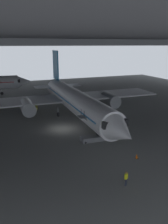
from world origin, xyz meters
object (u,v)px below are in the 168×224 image
Objects in this scene: crew_worker_by_stairs at (99,129)px; boarding_stairs at (94,136)px; crew_worker_near_nose at (126,178)px; traffic_cone_orange at (137,156)px; baggage_tug at (35,108)px; airplane_main at (74,100)px.

boarding_stairs is at bearing -130.15° from crew_worker_by_stairs.
boarding_stairs reaches higher than crew_worker_near_nose.
crew_worker_by_stairs is at bearing 95.50° from traffic_cone_orange.
crew_worker_near_nose is 0.98× the size of crew_worker_by_stairs.
crew_worker_by_stairs is at bearing -68.46° from baggage_tug.
crew_worker_near_nose is (-1.72, -11.51, 0.13)m from boarding_stairs.
crew_worker_by_stairs reaches higher than traffic_cone_orange.
crew_worker_near_nose is at bearing -83.77° from baggage_tug.
crew_worker_near_nose is 13.95m from crew_worker_by_stairs.
airplane_main is at bearing 95.28° from crew_worker_by_stairs.
boarding_stairs is 3.08× the size of crew_worker_near_nose.
crew_worker_near_nose is (-2.61, -22.26, -2.69)m from airplane_main.
crew_worker_near_nose reaches higher than traffic_cone_orange.
boarding_stairs is at bearing -94.72° from airplane_main.
baggage_tug is (-3.35, 30.65, -0.35)m from crew_worker_near_nose.
crew_worker_near_nose is 6.20m from traffic_cone_orange.
baggage_tug is at bearing 106.24° from traffic_cone_orange.
boarding_stairs is 19.80m from baggage_tug.
crew_worker_near_nose is 30.83m from baggage_tug.
boarding_stairs is at bearing 81.49° from crew_worker_near_nose.
traffic_cone_orange is at bearing -84.61° from airplane_main.
airplane_main is 22.57m from crew_worker_near_nose.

